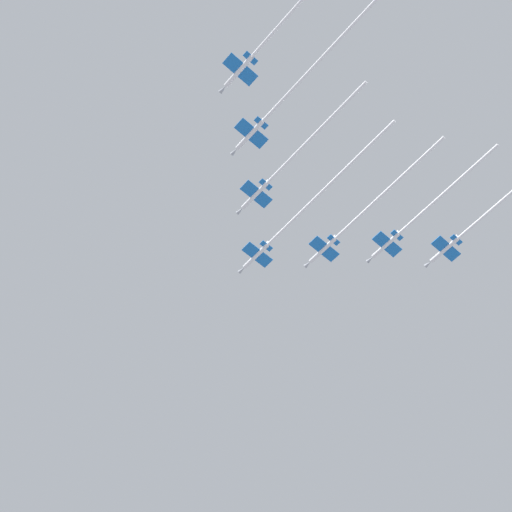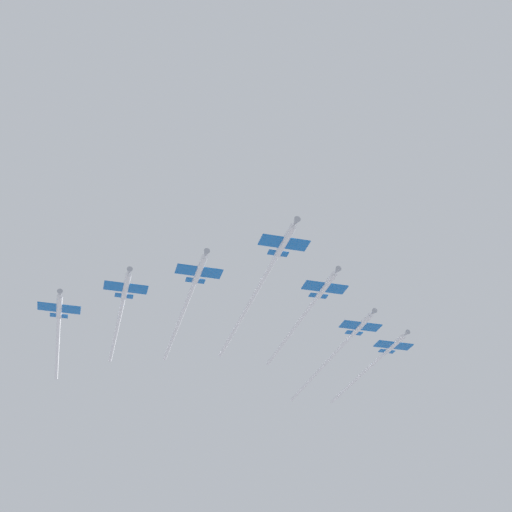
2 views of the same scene
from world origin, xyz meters
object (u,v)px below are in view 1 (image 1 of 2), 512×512
object	(u,v)px
jet_lead	(297,216)
jet_port_inner	(285,165)
jet_starboard_inner	(356,219)
jet_port_outer	(290,92)
jet_port_trail	(478,221)
jet_starboard_outer	(415,219)
jet_center_rear	(271,35)

from	to	relation	value
jet_lead	jet_port_inner	bearing A→B (deg)	-144.95
jet_lead	jet_starboard_inner	distance (m)	17.15
jet_port_outer	jet_port_trail	world-z (taller)	jet_port_trail
jet_starboard_inner	jet_starboard_outer	xyz separation A→B (m)	(7.88, -15.41, 1.29)
jet_lead	jet_port_outer	size ratio (longest dim) A/B	1.06
jet_lead	jet_starboard_outer	world-z (taller)	jet_starboard_outer
jet_port_outer	jet_port_trail	size ratio (longest dim) A/B	1.14
jet_starboard_inner	jet_port_inner	bearing A→B (deg)	176.99
jet_lead	jet_starboard_outer	xyz separation A→B (m)	(15.86, -30.58, 1.21)
jet_lead	jet_port_outer	bearing A→B (deg)	-135.72
jet_port_inner	jet_port_outer	bearing A→B (deg)	-128.69
jet_starboard_inner	jet_center_rear	world-z (taller)	jet_center_rear
jet_port_outer	jet_starboard_outer	distance (m)	53.59
jet_lead	jet_port_trail	xyz separation A→B (m)	(23.40, -46.76, -0.13)
jet_port_outer	jet_starboard_outer	size ratio (longest dim) A/B	1.20
jet_starboard_inner	jet_starboard_outer	world-z (taller)	jet_starboard_outer
jet_port_outer	jet_starboard_outer	xyz separation A→B (m)	(50.67, -17.28, 2.43)
jet_port_inner	jet_port_trail	size ratio (longest dim) A/B	0.98
jet_starboard_inner	jet_starboard_outer	bearing A→B (deg)	-39.56
jet_lead	jet_port_outer	distance (m)	37.29
jet_lead	jet_port_inner	xyz separation A→B (m)	(-15.96, -3.30, 0.07)
jet_starboard_inner	jet_port_outer	bearing A→B (deg)	-159.14
jet_lead	jet_port_trail	bearing A→B (deg)	-40.05
jet_port_inner	jet_center_rear	world-z (taller)	jet_center_rear
jet_port_outer	jet_center_rear	world-z (taller)	jet_center_rear
jet_port_outer	jet_center_rear	bearing A→B (deg)	-151.69
jet_port_inner	jet_port_outer	world-z (taller)	jet_port_inner
jet_port_inner	jet_starboard_inner	distance (m)	26.72
jet_starboard_outer	jet_starboard_inner	bearing A→B (deg)	140.44
jet_port_inner	jet_starboard_inner	bearing A→B (deg)	-3.01
jet_port_trail	jet_lead	bearing A→B (deg)	139.95
jet_lead	jet_port_trail	world-z (taller)	jet_lead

